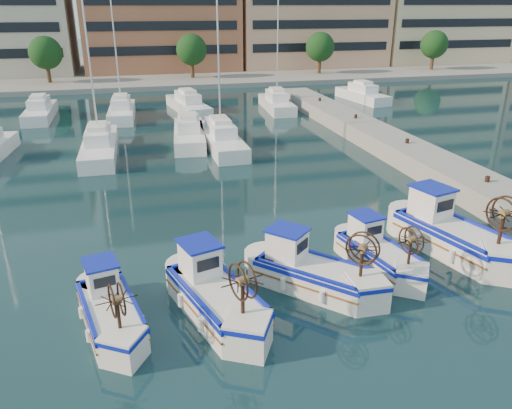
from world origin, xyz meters
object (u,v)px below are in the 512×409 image
fishing_boat_a (110,308)px  fishing_boat_c (311,270)px  fishing_boat_d (378,252)px  fishing_boat_e (450,232)px  fishing_boat_b (214,293)px

fishing_boat_a → fishing_boat_c: 7.13m
fishing_boat_d → fishing_boat_e: 3.63m
fishing_boat_c → fishing_boat_e: size_ratio=0.81×
fishing_boat_a → fishing_boat_e: bearing=-4.3°
fishing_boat_a → fishing_boat_c: fishing_boat_c is taller
fishing_boat_a → fishing_boat_b: bearing=-14.8°
fishing_boat_b → fishing_boat_a: bearing=160.8°
fishing_boat_a → fishing_boat_e: (13.83, 1.94, 0.21)m
fishing_boat_b → fishing_boat_e: 10.63m
fishing_boat_c → fishing_boat_d: 3.25m
fishing_boat_b → fishing_boat_c: 3.77m
fishing_boat_b → fishing_boat_d: bearing=-3.9°
fishing_boat_b → fishing_boat_c: fishing_boat_b is taller
fishing_boat_d → fishing_boat_e: (3.58, 0.54, 0.21)m
fishing_boat_c → fishing_boat_d: size_ratio=1.06×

